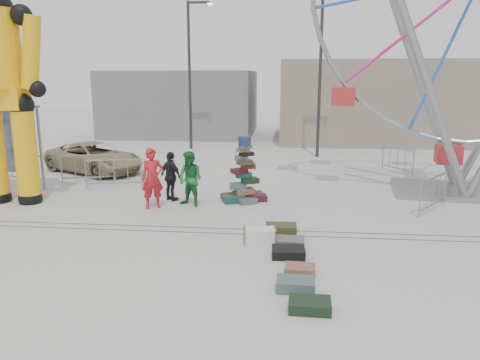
# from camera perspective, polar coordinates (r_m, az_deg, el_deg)

# --- Properties ---
(ground) EXTENTS (90.00, 90.00, 0.00)m
(ground) POSITION_cam_1_polar(r_m,az_deg,el_deg) (11.83, -1.67, -7.51)
(ground) COLOR #9E9E99
(ground) RESTS_ON ground
(track_line_near) EXTENTS (40.00, 0.04, 0.01)m
(track_line_near) POSITION_cam_1_polar(r_m,az_deg,el_deg) (12.39, -1.30, -6.55)
(track_line_near) COLOR #47443F
(track_line_near) RESTS_ON ground
(track_line_far) EXTENTS (40.00, 0.04, 0.01)m
(track_line_far) POSITION_cam_1_polar(r_m,az_deg,el_deg) (12.77, -1.08, -5.97)
(track_line_far) COLOR #47443F
(track_line_far) RESTS_ON ground
(building_right) EXTENTS (12.00, 8.00, 5.00)m
(building_right) POSITION_cam_1_polar(r_m,az_deg,el_deg) (31.54, 16.16, 9.24)
(building_right) COLOR gray
(building_right) RESTS_ON ground
(building_left) EXTENTS (10.00, 8.00, 4.40)m
(building_left) POSITION_cam_1_polar(r_m,az_deg,el_deg) (33.90, -6.98, 9.32)
(building_left) COLOR gray
(building_left) RESTS_ON ground
(lamp_post_right) EXTENTS (1.41, 0.25, 8.00)m
(lamp_post_right) POSITION_cam_1_polar(r_m,az_deg,el_deg) (24.08, 9.99, 13.38)
(lamp_post_right) COLOR #2D2D30
(lamp_post_right) RESTS_ON ground
(lamp_post_left) EXTENTS (1.41, 0.25, 8.00)m
(lamp_post_left) POSITION_cam_1_polar(r_m,az_deg,el_deg) (26.57, -5.98, 13.40)
(lamp_post_left) COLOR #2D2D30
(lamp_post_left) RESTS_ON ground
(suitcase_tower) EXTENTS (1.62, 1.40, 2.14)m
(suitcase_tower) POSITION_cam_1_polar(r_m,az_deg,el_deg) (15.51, 0.48, -0.34)
(suitcase_tower) COLOR #194C46
(suitcase_tower) RESTS_ON ground
(crash_test_dummy) EXTENTS (2.91, 1.29, 7.37)m
(crash_test_dummy) POSITION_cam_1_polar(r_m,az_deg,el_deg) (16.59, -26.99, 10.62)
(crash_test_dummy) COLOR black
(crash_test_dummy) RESTS_ON ground
(steamer_trunk) EXTENTS (0.84, 0.56, 0.37)m
(steamer_trunk) POSITION_cam_1_polar(r_m,az_deg,el_deg) (11.70, 2.42, -6.81)
(steamer_trunk) COLOR silver
(steamer_trunk) RESTS_ON ground
(row_case_0) EXTENTS (0.83, 0.57, 0.19)m
(row_case_0) POSITION_cam_1_polar(r_m,az_deg,el_deg) (12.61, 5.04, -5.84)
(row_case_0) COLOR #3D3B1E
(row_case_0) RESTS_ON ground
(row_case_1) EXTENTS (0.68, 0.55, 0.18)m
(row_case_1) POSITION_cam_1_polar(r_m,az_deg,el_deg) (11.61, 6.18, -7.51)
(row_case_1) COLOR #595D61
(row_case_1) RESTS_ON ground
(row_case_2) EXTENTS (0.78, 0.60, 0.21)m
(row_case_2) POSITION_cam_1_polar(r_m,az_deg,el_deg) (10.91, 5.92, -8.77)
(row_case_2) COLOR black
(row_case_2) RESTS_ON ground
(row_case_3) EXTENTS (0.67, 0.52, 0.18)m
(row_case_3) POSITION_cam_1_polar(r_m,az_deg,el_deg) (10.07, 7.33, -10.79)
(row_case_3) COLOR #8C5C47
(row_case_3) RESTS_ON ground
(row_case_4) EXTENTS (0.75, 0.52, 0.23)m
(row_case_4) POSITION_cam_1_polar(r_m,az_deg,el_deg) (9.34, 6.78, -12.54)
(row_case_4) COLOR #476266
(row_case_4) RESTS_ON ground
(row_case_5) EXTENTS (0.76, 0.54, 0.20)m
(row_case_5) POSITION_cam_1_polar(r_m,az_deg,el_deg) (8.65, 8.51, -14.85)
(row_case_5) COLOR black
(row_case_5) RESTS_ON ground
(barricade_dummy_a) EXTENTS (1.97, 0.53, 1.10)m
(barricade_dummy_a) POSITION_cam_1_polar(r_m,az_deg,el_deg) (20.24, -25.11, 1.37)
(barricade_dummy_a) COLOR gray
(barricade_dummy_a) RESTS_ON ground
(barricade_dummy_b) EXTENTS (1.94, 0.71, 1.10)m
(barricade_dummy_b) POSITION_cam_1_polar(r_m,az_deg,el_deg) (19.22, -18.00, 1.42)
(barricade_dummy_b) COLOR gray
(barricade_dummy_b) RESTS_ON ground
(barricade_dummy_c) EXTENTS (1.96, 0.61, 1.10)m
(barricade_dummy_c) POSITION_cam_1_polar(r_m,az_deg,el_deg) (17.90, -15.12, 0.81)
(barricade_dummy_c) COLOR gray
(barricade_dummy_c) RESTS_ON ground
(barricade_wheel_front) EXTENTS (1.28, 1.66, 1.10)m
(barricade_wheel_front) POSITION_cam_1_polar(r_m,az_deg,el_deg) (15.50, 22.49, -1.51)
(barricade_wheel_front) COLOR gray
(barricade_wheel_front) RESTS_ON ground
(barricade_wheel_back) EXTENTS (0.97, 1.84, 1.10)m
(barricade_wheel_back) POSITION_cam_1_polar(r_m,az_deg,el_deg) (21.20, 18.63, 2.36)
(barricade_wheel_back) COLOR gray
(barricade_wheel_back) RESTS_ON ground
(pedestrian_red) EXTENTS (0.82, 0.72, 1.90)m
(pedestrian_red) POSITION_cam_1_polar(r_m,az_deg,el_deg) (14.77, -10.62, 0.19)
(pedestrian_red) COLOR #B11920
(pedestrian_red) RESTS_ON ground
(pedestrian_green) EXTENTS (1.06, 0.97, 1.76)m
(pedestrian_green) POSITION_cam_1_polar(r_m,az_deg,el_deg) (14.87, -6.08, 0.13)
(pedestrian_green) COLOR #1A682A
(pedestrian_green) RESTS_ON ground
(pedestrian_black) EXTENTS (1.01, 0.90, 1.65)m
(pedestrian_black) POSITION_cam_1_polar(r_m,az_deg,el_deg) (15.59, -8.40, 0.44)
(pedestrian_black) COLOR black
(pedestrian_black) RESTS_ON ground
(parked_suv) EXTENTS (5.06, 4.04, 1.28)m
(parked_suv) POSITION_cam_1_polar(r_m,az_deg,el_deg) (21.06, -17.38, 2.64)
(parked_suv) COLOR #988A62
(parked_suv) RESTS_ON ground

